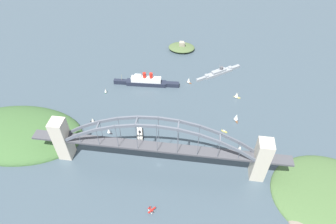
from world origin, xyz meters
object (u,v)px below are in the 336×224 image
(small_boat_0, at_px, (93,120))
(small_boat_4, at_px, (236,117))
(harbor_ferry_steamer, at_px, (140,134))
(fort_island_mid_harbor, at_px, (182,47))
(harbor_arch_bridge, at_px, (158,148))
(small_boat_1, at_px, (109,131))
(seaplane_taxiing_near_bridge, at_px, (151,210))
(naval_cruiser, at_px, (219,72))
(small_boat_7, at_px, (106,91))
(ocean_liner, at_px, (147,82))
(small_boat_2, at_px, (224,131))
(small_boat_5, at_px, (189,80))
(small_boat_3, at_px, (240,148))
(small_boat_6, at_px, (237,95))

(small_boat_0, relative_size, small_boat_4, 0.62)
(harbor_ferry_steamer, relative_size, fort_island_mid_harbor, 0.76)
(harbor_arch_bridge, distance_m, small_boat_1, 84.67)
(seaplane_taxiing_near_bridge, distance_m, small_boat_1, 120.19)
(naval_cruiser, bearing_deg, harbor_arch_bridge, -109.89)
(small_boat_0, bearing_deg, fort_island_mid_harbor, 63.11)
(small_boat_4, bearing_deg, small_boat_7, 170.26)
(harbor_arch_bridge, xyz_separation_m, ocean_liner, (-40.92, 142.55, -24.36))
(small_boat_1, bearing_deg, small_boat_4, 15.59)
(small_boat_1, height_order, small_boat_7, small_boat_1)
(small_boat_4, bearing_deg, small_boat_1, -164.41)
(small_boat_0, distance_m, small_boat_4, 188.45)
(small_boat_2, bearing_deg, small_boat_5, 119.13)
(naval_cruiser, xyz_separation_m, seaplane_taxiing_near_bridge, (-65.45, -241.89, -1.23))
(small_boat_2, bearing_deg, fort_island_mid_harbor, 111.20)
(ocean_liner, height_order, small_boat_3, ocean_liner)
(small_boat_5, relative_size, small_boat_6, 1.02)
(harbor_arch_bridge, distance_m, small_boat_5, 159.62)
(small_boat_6, bearing_deg, harbor_arch_bridge, -125.19)
(small_boat_2, bearing_deg, small_boat_6, 75.55)
(ocean_liner, distance_m, harbor_ferry_steamer, 102.65)
(small_boat_2, height_order, small_boat_4, small_boat_4)
(naval_cruiser, relative_size, seaplane_taxiing_near_bridge, 8.34)
(small_boat_1, distance_m, small_boat_6, 185.99)
(harbor_ferry_steamer, relative_size, small_boat_1, 3.98)
(seaplane_taxiing_near_bridge, bearing_deg, small_boat_4, 57.98)
(small_boat_0, relative_size, small_boat_5, 0.71)
(harbor_ferry_steamer, height_order, small_boat_1, small_boat_1)
(seaplane_taxiing_near_bridge, relative_size, small_boat_0, 1.15)
(small_boat_4, xyz_separation_m, small_boat_5, (-68.37, 71.65, -0.66))
(ocean_liner, distance_m, small_boat_3, 171.99)
(small_boat_1, bearing_deg, small_boat_7, 109.41)
(ocean_liner, relative_size, small_boat_6, 9.93)
(small_boat_6, xyz_separation_m, small_boat_7, (-189.17, -14.45, -1.05))
(seaplane_taxiing_near_bridge, height_order, small_boat_6, small_boat_6)
(seaplane_taxiing_near_bridge, bearing_deg, fort_island_mid_harbor, 90.03)
(harbor_arch_bridge, bearing_deg, small_boat_6, 54.81)
(harbor_arch_bridge, relative_size, ocean_liner, 2.83)
(small_boat_5, bearing_deg, small_boat_6, -19.55)
(small_boat_0, bearing_deg, small_boat_5, 40.23)
(ocean_liner, bearing_deg, small_boat_5, 12.21)
(fort_island_mid_harbor, bearing_deg, small_boat_5, -77.84)
(fort_island_mid_harbor, height_order, small_boat_3, fort_island_mid_harbor)
(fort_island_mid_harbor, distance_m, seaplane_taxiing_near_bridge, 306.10)
(seaplane_taxiing_near_bridge, height_order, small_boat_1, small_boat_1)
(ocean_liner, xyz_separation_m, small_boat_4, (130.75, -58.15, -0.86))
(naval_cruiser, relative_size, small_boat_6, 6.87)
(seaplane_taxiing_near_bridge, distance_m, small_boat_2, 138.65)
(small_boat_5, bearing_deg, harbor_arch_bridge, -97.83)
(harbor_ferry_steamer, distance_m, small_boat_2, 106.61)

